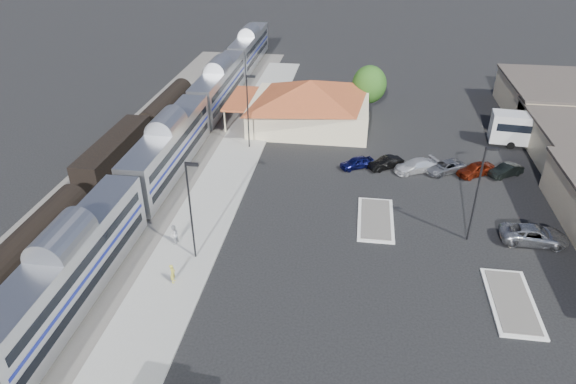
# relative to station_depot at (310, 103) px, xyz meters

# --- Properties ---
(ground) EXTENTS (280.00, 280.00, 0.00)m
(ground) POSITION_rel_station_depot_xyz_m (4.56, -24.00, -3.13)
(ground) COLOR black
(ground) RESTS_ON ground
(railbed) EXTENTS (16.00, 100.00, 0.12)m
(railbed) POSITION_rel_station_depot_xyz_m (-16.44, -16.00, -3.07)
(railbed) COLOR #4C4944
(railbed) RESTS_ON ground
(platform) EXTENTS (5.50, 92.00, 0.18)m
(platform) POSITION_rel_station_depot_xyz_m (-7.44, -18.00, -3.04)
(platform) COLOR gray
(platform) RESTS_ON ground
(passenger_train) EXTENTS (3.00, 104.00, 5.55)m
(passenger_train) POSITION_rel_station_depot_xyz_m (-13.44, -15.65, -0.26)
(passenger_train) COLOR silver
(passenger_train) RESTS_ON ground
(freight_cars) EXTENTS (2.80, 46.00, 4.00)m
(freight_cars) POSITION_rel_station_depot_xyz_m (-19.44, -16.19, -1.21)
(freight_cars) COLOR black
(freight_cars) RESTS_ON ground
(station_depot) EXTENTS (18.35, 12.24, 6.20)m
(station_depot) POSITION_rel_station_depot_xyz_m (0.00, 0.00, 0.00)
(station_depot) COLOR beige
(station_depot) RESTS_ON ground
(traffic_island_south) EXTENTS (3.30, 7.50, 0.21)m
(traffic_island_south) POSITION_rel_station_depot_xyz_m (8.56, -22.00, -3.03)
(traffic_island_south) COLOR silver
(traffic_island_south) RESTS_ON ground
(traffic_island_north) EXTENTS (3.30, 7.50, 0.21)m
(traffic_island_north) POSITION_rel_station_depot_xyz_m (18.56, -32.00, -3.03)
(traffic_island_north) COLOR silver
(traffic_island_north) RESTS_ON ground
(lamp_plat_s) EXTENTS (1.08, 0.25, 9.00)m
(lamp_plat_s) POSITION_rel_station_depot_xyz_m (-6.34, -30.00, 2.21)
(lamp_plat_s) COLOR black
(lamp_plat_s) RESTS_ON ground
(lamp_plat_n) EXTENTS (1.08, 0.25, 9.00)m
(lamp_plat_n) POSITION_rel_station_depot_xyz_m (-6.34, -8.00, 2.21)
(lamp_plat_n) COLOR black
(lamp_plat_n) RESTS_ON ground
(lamp_lot) EXTENTS (1.08, 0.25, 9.00)m
(lamp_lot) POSITION_rel_station_depot_xyz_m (16.66, -24.00, 2.21)
(lamp_lot) COLOR black
(lamp_lot) RESTS_ON ground
(tree_depot) EXTENTS (4.71, 4.71, 6.63)m
(tree_depot) POSITION_rel_station_depot_xyz_m (7.56, 6.00, 0.89)
(tree_depot) COLOR #382314
(tree_depot) RESTS_ON ground
(suv) EXTENTS (5.74, 2.75, 1.58)m
(suv) POSITION_rel_station_depot_xyz_m (22.14, -23.70, -2.34)
(suv) COLOR #96999E
(suv) RESTS_ON ground
(coach_bus) EXTENTS (12.72, 3.92, 4.02)m
(coach_bus) POSITION_rel_station_depot_xyz_m (28.56, -3.00, -0.82)
(coach_bus) COLOR white
(coach_bus) RESTS_ON ground
(person_a) EXTENTS (0.43, 0.62, 1.65)m
(person_a) POSITION_rel_station_depot_xyz_m (-7.16, -33.42, -2.13)
(person_a) COLOR gold
(person_a) RESTS_ON platform
(person_b) EXTENTS (0.88, 1.03, 1.85)m
(person_b) POSITION_rel_station_depot_xyz_m (-8.79, -28.45, -2.02)
(person_b) COLOR silver
(person_b) RESTS_ON platform
(parked_car_a) EXTENTS (4.09, 3.22, 1.30)m
(parked_car_a) POSITION_rel_station_depot_xyz_m (6.51, -11.46, -2.48)
(parked_car_a) COLOR #0E1047
(parked_car_a) RESTS_ON ground
(parked_car_b) EXTENTS (4.14, 3.31, 1.32)m
(parked_car_b) POSITION_rel_station_depot_xyz_m (9.71, -11.16, -2.47)
(parked_car_b) COLOR black
(parked_car_b) RESTS_ON ground
(parked_car_c) EXTENTS (5.23, 3.96, 1.41)m
(parked_car_c) POSITION_rel_station_depot_xyz_m (12.91, -11.46, -2.43)
(parked_car_c) COLOR white
(parked_car_c) RESTS_ON ground
(parked_car_d) EXTENTS (5.06, 4.25, 1.29)m
(parked_car_d) POSITION_rel_station_depot_xyz_m (16.11, -11.16, -2.49)
(parked_car_d) COLOR gray
(parked_car_d) RESTS_ON ground
(parked_car_e) EXTENTS (4.53, 3.73, 1.45)m
(parked_car_e) POSITION_rel_station_depot_xyz_m (19.31, -11.46, -2.40)
(parked_car_e) COLOR maroon
(parked_car_e) RESTS_ON ground
(parked_car_f) EXTENTS (4.11, 3.28, 1.31)m
(parked_car_f) POSITION_rel_station_depot_xyz_m (22.51, -11.16, -2.48)
(parked_car_f) COLOR black
(parked_car_f) RESTS_ON ground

